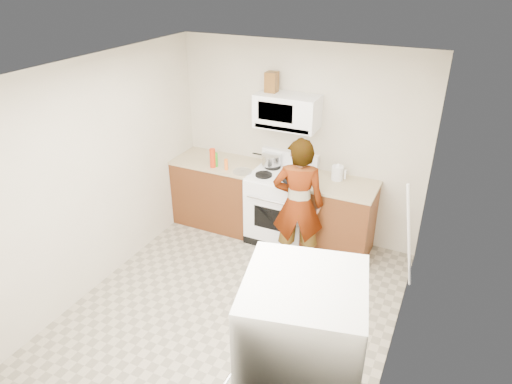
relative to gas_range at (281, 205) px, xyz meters
The scene contains 19 objects.
floor 1.56m from the gas_range, 86.14° to the right, with size 3.60×3.60×0.00m, color gray.
back_wall 0.83m from the gas_range, 72.00° to the left, with size 3.20×0.02×2.50m, color beige.
right_wall 2.37m from the gas_range, 41.25° to the right, with size 0.02×3.60×2.50m, color beige.
cabinet_left 0.94m from the gas_range, behind, with size 1.12×0.62×0.90m, color #5A2E15.
counter_left 1.03m from the gas_range, behind, with size 1.14×0.64×0.04m, color tan.
cabinet_right 0.78m from the gas_range, ahead, with size 0.80×0.62×0.90m, color #5A2E15.
counter_right 0.89m from the gas_range, ahead, with size 0.82×0.64×0.04m, color tan.
gas_range is the anchor object (origin of this frame).
microwave 1.22m from the gas_range, 90.00° to the left, with size 0.76×0.38×0.40m, color white.
person 0.69m from the gas_range, 49.37° to the right, with size 0.59×0.39×1.63m, color tan.
kettle 0.87m from the gas_range, 10.43° to the left, with size 0.14×0.14×0.17m, color white.
jug 1.56m from the gas_range, 143.60° to the left, with size 0.14×0.14×0.24m, color brown.
saucepan 0.60m from the gas_range, 142.45° to the left, with size 0.25×0.25×0.13m, color #B6B6BA.
tray 0.50m from the gas_range, 23.33° to the right, with size 0.25×0.16×0.05m, color white.
bottle_spray 1.07m from the gas_range, 167.43° to the right, with size 0.07×0.07×0.25m, color red.
bottle_hot_sauce 0.88m from the gas_range, 164.39° to the right, with size 0.05×0.05×0.14m, color orange.
bottle_green_cap 1.02m from the gas_range, 169.50° to the right, with size 0.06×0.06×0.18m, color #27921A.
pot_lid 0.67m from the gas_range, 159.78° to the right, with size 0.24×0.24×0.01m, color silver.
broom 1.70m from the gas_range, 13.91° to the right, with size 0.03×0.03×1.34m, color white.
Camera 1 is at (1.81, -3.34, 3.32)m, focal length 32.00 mm.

